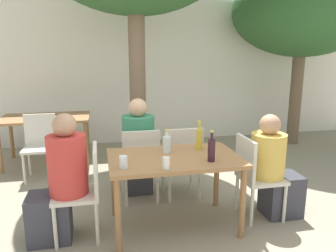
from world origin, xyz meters
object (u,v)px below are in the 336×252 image
Objects in this scene: patio_chair_2 at (140,161)px; drinking_glass_1 at (166,163)px; dining_table_front at (174,165)px; patio_chair_1 at (254,173)px; oil_cruet_1 at (199,139)px; wine_bottle_2 at (211,150)px; person_seated_2 at (138,151)px; dining_table_back at (46,122)px; patio_chair_0 at (85,187)px; patio_chair_3 at (183,158)px; patio_chair_4 at (40,142)px; water_bottle_0 at (167,144)px; drinking_glass_0 at (123,162)px; person_seated_0 at (60,184)px; tree_far at (303,11)px; person_seated_1 at (274,171)px.

drinking_glass_1 is (0.11, -1.00, 0.30)m from patio_chair_2.
patio_chair_1 is (0.89, 0.00, -0.15)m from dining_table_front.
wine_bottle_2 is (-0.00, -0.40, -0.01)m from oil_cruet_1.
dining_table_front is 0.92m from person_seated_2.
dining_table_front is 0.95× the size of dining_table_back.
patio_chair_1 is 0.71m from oil_cruet_1.
patio_chair_0 is 1.00× the size of patio_chair_3.
patio_chair_1 is at bearing 150.60° from patio_chair_2.
water_bottle_0 is (1.54, -1.63, 0.34)m from patio_chair_4.
drinking_glass_0 is (-0.85, -0.41, -0.07)m from oil_cruet_1.
dining_table_back is 12.12× the size of drinking_glass_0.
wine_bottle_2 is (0.58, -1.10, 0.31)m from person_seated_2.
dining_table_front is at bearing 106.74° from person_seated_2.
wine_bottle_2 is at bearing 81.39° from person_seated_0.
dining_table_front is at bearing 90.00° from person_seated_0.
wine_bottle_2 is (1.21, -0.22, 0.36)m from patio_chair_0.
tree_far is 2.70× the size of person_seated_0.
patio_chair_0 and patio_chair_1 have the same top height.
patio_chair_4 is at bearing 54.34° from patio_chair_1.
patio_chair_3 is at bearing 67.19° from drinking_glass_1.
drinking_glass_0 is at bearing -154.24° from oil_cruet_1.
drinking_glass_0 is (-0.79, -0.88, 0.30)m from patio_chair_3.
person_seated_2 is at bearing 95.14° from drinking_glass_1.
patio_chair_2 reaches higher than drinking_glass_0.
patio_chair_3 is at bearing 43.96° from patio_chair_1.
wine_bottle_2 reaches higher than patio_chair_4.
water_bottle_0 is at bearing 134.50° from wine_bottle_2.
patio_chair_0 is 1.33m from patio_chair_3.
dining_table_front is 2.39m from patio_chair_4.
water_bottle_0 is at bearing 106.69° from person_seated_2.
person_seated_0 is 5.12× the size of water_bottle_0.
patio_chair_0 is at bearing 29.40° from patio_chair_3.
person_seated_0 reaches higher than water_bottle_0.
dining_table_front is 4.17× the size of oil_cruet_1.
dining_table_back is at bearing 48.06° from person_seated_1.
water_bottle_0 is at bearing 80.88° from patio_chair_1.
patio_chair_3 is 0.58m from person_seated_2.
dining_table_back is 3.13m from drinking_glass_1.
person_seated_1 reaches higher than wine_bottle_2.
person_seated_2 is at bearing -90.00° from patio_chair_2.
dining_table_front is 1.13× the size of person_seated_1.
water_bottle_0 is (0.22, -0.73, 0.29)m from person_seated_2.
patio_chair_2 is 0.23m from person_seated_2.
patio_chair_1 is at bearing 9.24° from drinking_glass_0.
water_bottle_0 is at bearing -46.62° from patio_chair_4.
patio_chair_1 is 8.02× the size of drinking_glass_1.
tree_far is 13.83× the size of water_bottle_0.
patio_chair_0 is 1.08m from person_seated_2.
dining_table_front is 1.43× the size of patio_chair_1.
person_seated_0 is at bearing 158.75° from drinking_glass_0.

